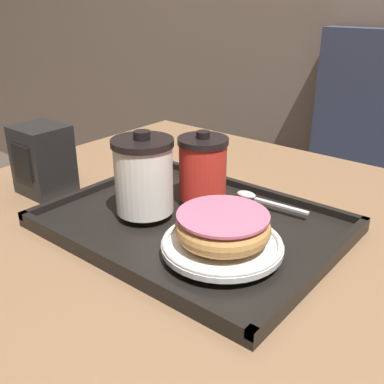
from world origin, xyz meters
The scene contains 8 objects.
cafe_table centered at (0.00, 0.00, 0.57)m, with size 0.97×0.89×0.75m.
serving_tray centered at (0.01, -0.03, 0.76)m, with size 0.44×0.34×0.02m.
coffee_cup_front centered at (-0.06, -0.06, 0.84)m, with size 0.10×0.10×0.13m.
coffee_cup_rear centered at (-0.02, 0.04, 0.83)m, with size 0.08×0.08×0.12m.
plate_with_chocolate_donut centered at (0.11, -0.08, 0.78)m, with size 0.17×0.17×0.01m.
donut_chocolate_glazed centered at (0.11, -0.08, 0.81)m, with size 0.13×0.13×0.04m.
spoon centered at (0.06, 0.08, 0.78)m, with size 0.13×0.02×0.01m.
napkin_dispenser centered at (-0.30, -0.09, 0.82)m, with size 0.09×0.09×0.13m.
Camera 1 is at (0.41, -0.52, 1.10)m, focal length 42.00 mm.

